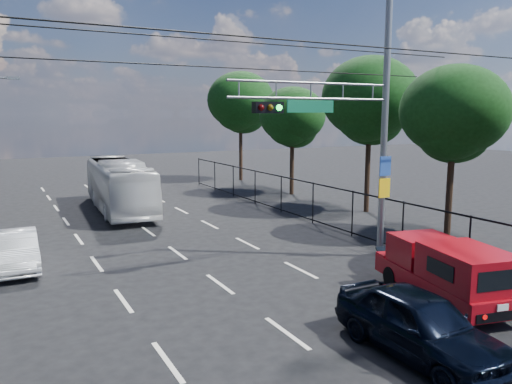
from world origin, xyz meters
TOP-DOWN VIEW (x-y plane):
  - lane_markings at (-0.00, 14.00)m, footprint 6.12×38.00m
  - signal_mast at (5.28, 7.99)m, footprint 6.43×0.39m
  - utility_wires at (0.00, 8.83)m, footprint 22.00×5.04m
  - fence_right at (7.60, 12.17)m, footprint 0.06×34.03m
  - tree_right_b at (11.22, 9.02)m, footprint 4.50×4.50m
  - tree_right_c at (11.82, 15.02)m, footprint 5.10×5.10m
  - tree_right_d at (11.42, 22.02)m, footprint 4.32×4.32m
  - tree_right_e at (11.62, 30.02)m, footprint 5.28×5.28m
  - red_pickup at (4.98, 3.67)m, footprint 2.65×4.98m
  - navy_hatchback at (1.96, 1.67)m, footprint 1.74×4.30m
  - white_bus at (0.05, 21.69)m, footprint 3.00×10.18m
  - white_van at (-5.50, 12.74)m, footprint 1.43×3.91m

SIDE VIEW (x-z plane):
  - lane_markings at x=0.00m, z-range 0.00..0.01m
  - white_van at x=-5.50m, z-range 0.00..1.28m
  - navy_hatchback at x=1.96m, z-range 0.00..1.46m
  - red_pickup at x=4.98m, z-range 0.06..1.82m
  - fence_right at x=7.60m, z-range 0.03..2.03m
  - white_bus at x=0.05m, z-range 0.00..2.80m
  - tree_right_d at x=11.42m, z-range 1.34..8.36m
  - tree_right_b at x=11.22m, z-range 1.40..8.71m
  - signal_mast at x=5.28m, z-range 0.49..9.99m
  - tree_right_c at x=11.82m, z-range 1.59..9.88m
  - tree_right_e at x=11.62m, z-range 1.65..10.23m
  - utility_wires at x=0.00m, z-range 6.86..7.60m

